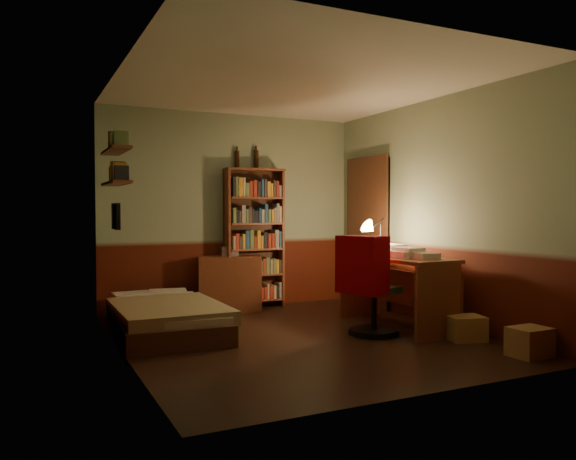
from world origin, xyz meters
name	(u,v)px	position (x,y,z in m)	size (l,w,h in m)	color
floor	(298,338)	(0.00, 0.00, -0.01)	(3.50, 4.00, 0.02)	black
ceiling	(299,82)	(0.00, 0.00, 2.61)	(3.50, 4.00, 0.02)	silver
wall_back	(232,211)	(0.00, 2.01, 1.30)	(3.50, 0.02, 2.60)	gray
wall_left	(122,211)	(-1.76, 0.00, 1.30)	(0.02, 4.00, 2.60)	gray
wall_right	(434,211)	(1.76, 0.00, 1.30)	(0.02, 4.00, 2.60)	gray
wall_front	(427,212)	(0.00, -2.01, 1.30)	(3.50, 0.02, 2.60)	gray
doorway	(368,233)	(1.72, 1.30, 1.00)	(0.06, 0.90, 2.00)	black
door_trim	(366,233)	(1.69, 1.30, 1.00)	(0.02, 0.98, 2.08)	#3D2113
bed	(165,306)	(-1.19, 0.83, 0.28)	(1.02, 1.90, 0.56)	#68784A
dresser	(230,283)	(-0.11, 1.76, 0.35)	(0.80, 0.40, 0.71)	brown
mini_stereo	(229,251)	(-0.08, 1.89, 0.77)	(0.22, 0.17, 0.12)	#B2B2B7
bookshelf	(255,238)	(0.27, 1.85, 0.93)	(0.80, 0.25, 1.87)	brown
bottle_left	(237,160)	(0.06, 1.96, 1.99)	(0.06, 0.06, 0.24)	black
bottle_right	(256,160)	(0.33, 1.96, 2.00)	(0.07, 0.07, 0.26)	black
desk	(395,291)	(1.21, 0.00, 0.40)	(0.62, 1.49, 0.80)	brown
paper_stack	(391,249)	(1.29, 0.19, 0.86)	(0.22, 0.30, 0.12)	silver
desk_lamp	(381,231)	(1.35, 0.49, 1.06)	(0.16, 0.16, 0.53)	black
office_chair	(374,284)	(0.79, -0.21, 0.53)	(0.53, 0.47, 1.07)	#306338
red_jacket	(360,205)	(0.76, 0.02, 1.36)	(0.27, 0.50, 0.60)	#9A030D
wall_shelf_lower	(116,183)	(-1.64, 1.10, 1.60)	(0.20, 0.90, 0.03)	brown
wall_shelf_upper	(116,151)	(-1.64, 1.10, 1.95)	(0.20, 0.90, 0.03)	brown
framed_picture	(116,216)	(-1.72, 0.60, 1.25)	(0.04, 0.32, 0.26)	black
cardboard_box_a	(530,342)	(1.53, -1.58, 0.13)	(0.35, 0.28, 0.26)	olive
cardboard_box_b	(465,328)	(1.46, -0.84, 0.12)	(0.35, 0.29, 0.25)	olive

